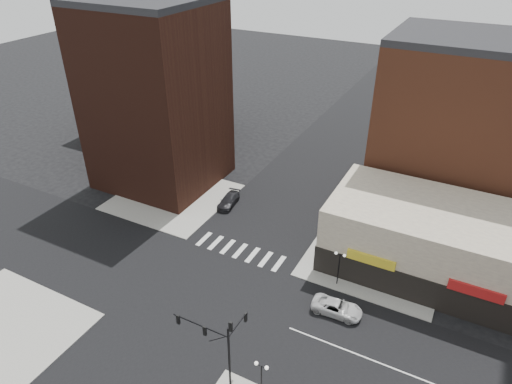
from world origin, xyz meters
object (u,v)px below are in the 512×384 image
at_px(street_lamp_ne, 340,261).
at_px(white_suv, 337,308).
at_px(street_lamp_se_a, 261,372).
at_px(dark_sedan_north, 229,201).
at_px(traffic_signal, 221,339).

bearing_deg(street_lamp_ne, white_suv, -71.43).
distance_m(street_lamp_se_a, street_lamp_ne, 16.03).
relative_size(street_lamp_se_a, dark_sedan_north, 0.88).
bearing_deg(white_suv, street_lamp_se_a, 166.11).
height_order(traffic_signal, dark_sedan_north, traffic_signal).
xyz_separation_m(street_lamp_ne, white_suv, (1.34, -3.99, -2.59)).
bearing_deg(street_lamp_se_a, traffic_signal, 177.43).
xyz_separation_m(traffic_signal, street_lamp_ne, (4.76, 15.83, -1.67)).
xyz_separation_m(white_suv, dark_sedan_north, (-19.84, 12.38, -0.01)).
xyz_separation_m(traffic_signal, dark_sedan_north, (-13.74, 24.23, -4.27)).
bearing_deg(dark_sedan_north, street_lamp_se_a, -62.07).
relative_size(street_lamp_se_a, white_suv, 0.83).
height_order(street_lamp_se_a, white_suv, street_lamp_se_a).
relative_size(traffic_signal, street_lamp_se_a, 1.87).
distance_m(traffic_signal, white_suv, 13.99).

